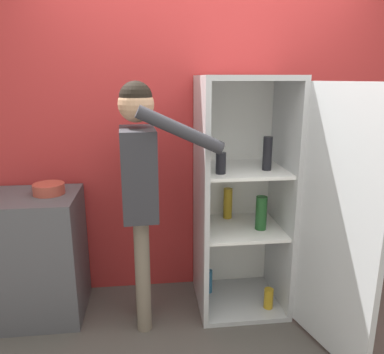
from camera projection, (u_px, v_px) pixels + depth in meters
wall_back at (203, 134)px, 2.95m from camera, size 7.00×0.06×2.55m
refrigerator at (259, 201)px, 2.66m from camera, size 0.86×1.24×1.73m
person at (140, 175)px, 2.43m from camera, size 0.65×0.52×1.69m
counter at (35, 256)px, 2.70m from camera, size 0.65×0.55×0.92m
bowl at (49, 189)px, 2.61m from camera, size 0.22×0.22×0.07m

